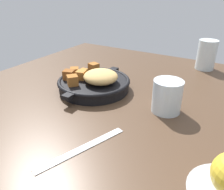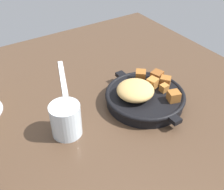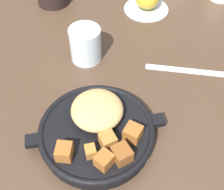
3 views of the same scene
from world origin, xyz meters
TOP-DOWN VIEW (x-y plane):
  - ground_plane at (0.00, 0.00)cm, footprint 101.18×100.71cm
  - cast_iron_skillet at (-3.96, -11.28)cm, footprint 25.95×21.67cm
  - butter_knife at (19.54, 2.27)cm, footprint 19.24×8.16cm
  - water_glass_short at (-3.02, 11.30)cm, footprint 7.29×7.29cm

SIDE VIEW (x-z plane):
  - ground_plane at x=0.00cm, z-range -2.40..0.00cm
  - butter_knife at x=19.54cm, z-range 0.00..0.36cm
  - cast_iron_skillet at x=-3.96cm, z-range -0.93..6.06cm
  - water_glass_short at x=-3.02cm, z-range 0.00..8.27cm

